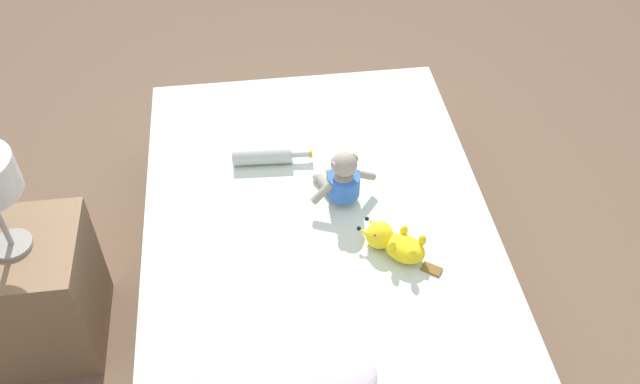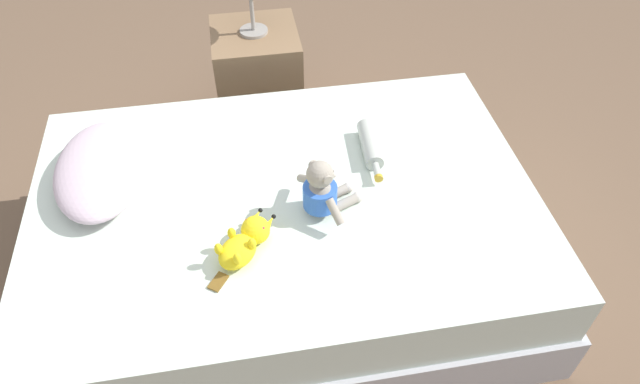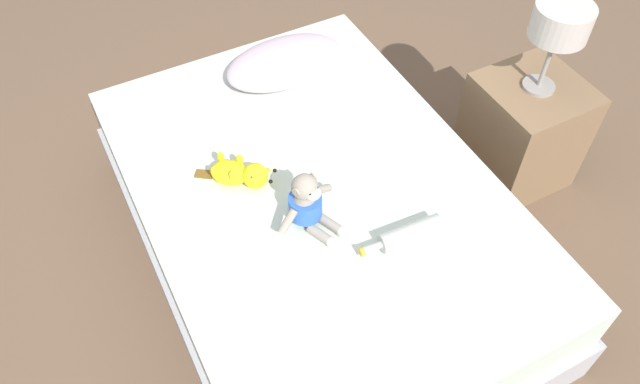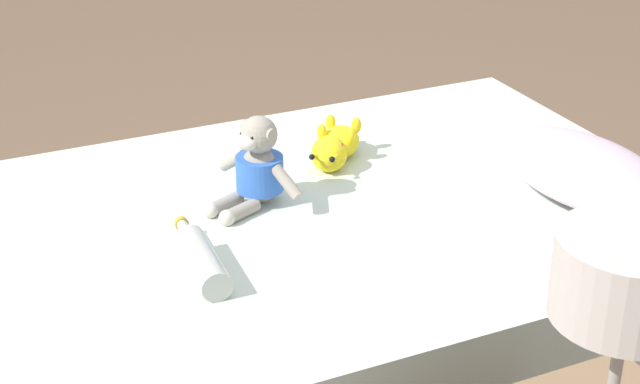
{
  "view_description": "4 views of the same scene",
  "coord_description": "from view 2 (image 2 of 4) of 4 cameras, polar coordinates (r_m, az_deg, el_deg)",
  "views": [
    {
      "loc": [
        0.22,
        1.71,
        2.38
      ],
      "look_at": [
        -0.01,
        -0.08,
        0.58
      ],
      "focal_mm": 38.74,
      "sensor_mm": 36.0,
      "label": 1
    },
    {
      "loc": [
        -1.48,
        0.12,
        2.01
      ],
      "look_at": [
        -0.11,
        -0.12,
        0.59
      ],
      "focal_mm": 31.88,
      "sensor_mm": 36.0,
      "label": 2
    },
    {
      "loc": [
        -0.7,
        -1.36,
        2.3
      ],
      "look_at": [
        -0.04,
        -0.1,
        0.58
      ],
      "focal_mm": 34.57,
      "sensor_mm": 36.0,
      "label": 3
    },
    {
      "loc": [
        2.06,
        -0.95,
        1.66
      ],
      "look_at": [
        0.0,
        0.0,
        0.54
      ],
      "focal_mm": 56.65,
      "sensor_mm": 36.0,
      "label": 4
    }
  ],
  "objects": [
    {
      "name": "glass_bottle",
      "position": [
        2.28,
        5.07,
        4.67
      ],
      "size": [
        0.32,
        0.09,
        0.07
      ],
      "color": "#B7BCB2",
      "rests_on": "bed"
    },
    {
      "name": "pillow",
      "position": [
        2.29,
        -21.22,
        2.14
      ],
      "size": [
        0.56,
        0.35,
        0.12
      ],
      "color": "silver",
      "rests_on": "bed"
    },
    {
      "name": "bed",
      "position": [
        2.31,
        -3.38,
        -4.46
      ],
      "size": [
        1.33,
        1.94,
        0.49
      ],
      "color": "#B2B2B7",
      "rests_on": "ground_plane"
    },
    {
      "name": "nightstand",
      "position": [
        3.1,
        -6.23,
        11.29
      ],
      "size": [
        0.43,
        0.43,
        0.54
      ],
      "color": "#846647",
      "rests_on": "ground_plane"
    },
    {
      "name": "ground_plane",
      "position": [
        2.5,
        -3.14,
        -7.97
      ],
      "size": [
        16.0,
        16.0,
        0.0
      ],
      "primitive_type": "plane",
      "color": "brown"
    },
    {
      "name": "plush_monkey",
      "position": [
        2.0,
        0.26,
        0.05
      ],
      "size": [
        0.28,
        0.25,
        0.24
      ],
      "color": "#9E9384",
      "rests_on": "bed"
    },
    {
      "name": "plush_yellow_creature",
      "position": [
        1.93,
        -7.52,
        -4.99
      ],
      "size": [
        0.28,
        0.26,
        0.1
      ],
      "color": "yellow",
      "rests_on": "bed"
    }
  ]
}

